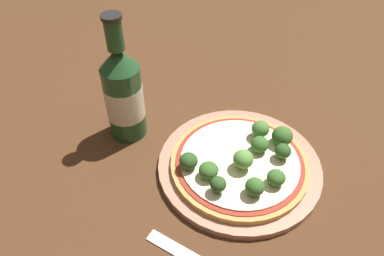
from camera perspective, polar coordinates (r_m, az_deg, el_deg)
ground_plane at (r=0.64m, az=5.79°, el=-4.16°), size 3.00×3.00×0.00m
plate at (r=0.62m, az=7.20°, el=-5.74°), size 0.27×0.27×0.01m
pizza at (r=0.61m, az=7.23°, el=-5.33°), size 0.22×0.22×0.01m
broccoli_floret_0 at (r=0.58m, az=7.81°, el=-4.71°), size 0.03×0.03×0.03m
broccoli_floret_1 at (r=0.57m, az=2.30°, el=-6.34°), size 0.03×0.03×0.03m
broccoli_floret_2 at (r=0.61m, az=13.69°, el=-3.44°), size 0.03×0.03×0.03m
broccoli_floret_3 at (r=0.63m, az=13.60°, el=-1.20°), size 0.03×0.03×0.03m
broccoli_floret_4 at (r=0.57m, az=12.70°, el=-7.38°), size 0.03×0.03×0.02m
broccoli_floret_5 at (r=0.55m, az=9.55°, el=-8.84°), size 0.03×0.03×0.03m
broccoli_floret_6 at (r=0.63m, az=10.39°, el=-0.13°), size 0.03×0.03×0.03m
broccoli_floret_7 at (r=0.55m, az=4.01°, el=-8.55°), size 0.02×0.02×0.03m
broccoli_floret_8 at (r=0.61m, az=10.28°, el=-2.48°), size 0.03×0.03×0.03m
broccoli_floret_9 at (r=0.58m, az=-0.53°, el=-5.03°), size 0.03×0.03×0.03m
beer_bottle at (r=0.63m, az=-10.41°, el=5.21°), size 0.07×0.07×0.23m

